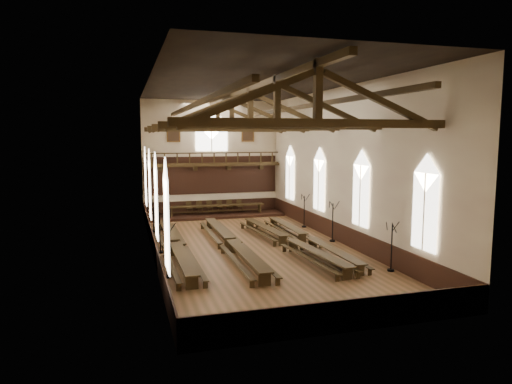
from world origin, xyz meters
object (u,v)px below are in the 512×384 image
refectory_row_a (175,244)px  high_table (217,206)px  candelabrum_left_mid (160,240)px  candelabrum_right_far (304,217)px  candelabrum_right_mid (332,229)px  refectory_row_d (307,238)px  refectory_row_c (288,240)px  dais (217,215)px  candelabrum_left_far (153,221)px  candelabrum_right_near (391,256)px  refectory_row_b (231,242)px  candelabrum_left_near (168,261)px

refectory_row_a → high_table: 12.52m
candelabrum_left_mid → candelabrum_right_far: candelabrum_left_mid is taller
candelabrum_right_mid → refectory_row_a: bearing=-179.5°
refectory_row_a → refectory_row_d: refectory_row_a is taller
refectory_row_d → candelabrum_left_mid: size_ratio=5.23×
refectory_row_c → candelabrum_right_far: 6.81m
dais → candelabrum_left_mid: 12.67m
candelabrum_left_far → candelabrum_right_near: 17.33m
refectory_row_b → candelabrum_right_far: size_ratio=5.65×
refectory_row_b → candelabrum_right_near: size_ratio=5.60×
refectory_row_b → refectory_row_d: refectory_row_b is taller
refectory_row_d → candelabrum_left_far: 11.49m
refectory_row_c → refectory_row_d: bearing=11.0°
refectory_row_c → candelabrum_left_far: bearing=136.1°
refectory_row_b → candelabrum_right_mid: (6.93, 0.53, 0.27)m
refectory_row_c → refectory_row_b: bearing=173.4°
high_table → candelabrum_right_near: (5.46, -18.35, -0.08)m
candelabrum_right_far → candelabrum_left_far: bearing=172.4°
refectory_row_b → candelabrum_left_near: bearing=-134.4°
refectory_row_b → candelabrum_right_far: 8.82m
candelabrum_left_near → candelabrum_right_far: candelabrum_left_near is taller
refectory_row_b → candelabrum_right_mid: size_ratio=5.36×
candelabrum_right_mid → refectory_row_c: bearing=-164.9°
dais → candelabrum_left_far: candelabrum_left_far is taller
refectory_row_d → candelabrum_right_mid: size_ratio=5.12×
refectory_row_c → candelabrum_left_mid: (-7.64, 1.06, 0.29)m
candelabrum_left_near → candelabrum_right_near: (11.10, -2.11, -0.04)m
candelabrum_left_near → candelabrum_left_far: 11.20m
candelabrum_right_far → dais: bearing=129.9°
refectory_row_a → refectory_row_d: size_ratio=1.04×
refectory_row_d → candelabrum_right_mid: (2.04, 0.66, 0.32)m
high_table → candelabrum_left_far: (-5.64, -5.04, -0.10)m
refectory_row_a → candelabrum_left_mid: size_ratio=5.42×
refectory_row_c → dais: (-2.00, 12.39, -0.41)m
high_table → candelabrum_left_mid: (-5.64, -11.32, -0.06)m
refectory_row_a → high_table: high_table is taller
refectory_row_b → refectory_row_c: refectory_row_b is taller
refectory_row_b → candelabrum_right_far: bearing=38.2°
dais → candelabrum_left_near: size_ratio=4.22×
refectory_row_c → high_table: size_ratio=1.69×
refectory_row_b → dais: refectory_row_b is taller
high_table → candelabrum_right_far: (5.46, -6.53, -0.09)m
candelabrum_left_mid → dais: bearing=63.5°
candelabrum_right_near → refectory_row_c: bearing=120.1°
refectory_row_a → refectory_row_d: 8.25m
candelabrum_left_mid → candelabrum_right_far: 12.09m
refectory_row_d → candelabrum_right_far: size_ratio=5.40×
high_table → candelabrum_right_near: candelabrum_right_near is taller
candelabrum_left_mid → refectory_row_a: bearing=-15.3°
refectory_row_c → candelabrum_left_mid: 7.72m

